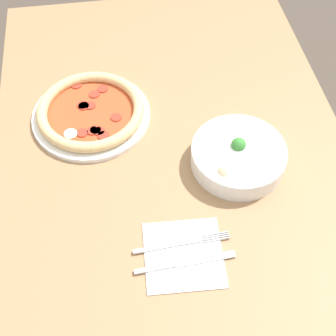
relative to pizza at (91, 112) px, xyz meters
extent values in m
plane|color=#4C4238|center=(0.10, 0.18, -0.80)|extent=(8.00, 8.00, 0.00)
cube|color=#99724C|center=(0.10, 0.18, -0.03)|extent=(1.16, 0.81, 0.03)
cylinder|color=olive|center=(-0.41, -0.16, -0.42)|extent=(0.06, 0.06, 0.75)
cylinder|color=olive|center=(-0.41, 0.51, -0.42)|extent=(0.06, 0.06, 0.75)
cylinder|color=white|center=(0.00, 0.00, -0.01)|extent=(0.28, 0.28, 0.01)
torus|color=#DBB77A|center=(0.00, 0.00, 0.01)|extent=(0.26, 0.26, 0.03)
cylinder|color=#B74723|center=(0.00, 0.00, 0.00)|extent=(0.22, 0.22, 0.01)
cylinder|color=#A83323|center=(-0.07, 0.03, 0.00)|extent=(0.03, 0.03, 0.00)
cylinder|color=#A83323|center=(0.06, 0.01, 0.00)|extent=(0.03, 0.03, 0.00)
cylinder|color=#A83323|center=(0.06, 0.02, 0.00)|extent=(0.03, 0.03, 0.00)
cylinder|color=#A83323|center=(-0.10, -0.03, 0.00)|extent=(0.03, 0.03, 0.00)
cylinder|color=#A83323|center=(-0.06, 0.01, 0.00)|extent=(0.03, 0.03, 0.00)
cylinder|color=#A83323|center=(-0.02, 0.00, 0.00)|extent=(0.03, 0.03, 0.00)
cylinder|color=#A83323|center=(-0.02, -0.02, 0.00)|extent=(0.03, 0.03, 0.00)
cylinder|color=#A83323|center=(0.03, 0.06, 0.00)|extent=(0.03, 0.03, 0.00)
cylinder|color=#A83323|center=(-0.02, -0.02, 0.00)|extent=(0.03, 0.03, 0.00)
cylinder|color=#A83323|center=(0.06, -0.02, 0.00)|extent=(0.03, 0.03, 0.00)
cylinder|color=#A83323|center=(0.08, 0.02, 0.00)|extent=(0.03, 0.03, 0.00)
cylinder|color=#A83323|center=(0.06, 0.00, 0.00)|extent=(0.03, 0.03, 0.00)
ellipsoid|color=silver|center=(0.06, -0.05, 0.00)|extent=(0.03, 0.03, 0.01)
cylinder|color=white|center=(0.19, 0.31, 0.01)|extent=(0.21, 0.21, 0.05)
torus|color=white|center=(0.19, 0.31, 0.03)|extent=(0.21, 0.21, 0.01)
ellipsoid|color=tan|center=(0.20, 0.28, 0.02)|extent=(0.03, 0.04, 0.02)
ellipsoid|color=tan|center=(0.17, 0.30, 0.02)|extent=(0.04, 0.03, 0.02)
ellipsoid|color=tan|center=(0.24, 0.35, 0.02)|extent=(0.04, 0.04, 0.02)
ellipsoid|color=#998466|center=(0.24, 0.26, 0.03)|extent=(0.04, 0.04, 0.02)
ellipsoid|color=tan|center=(0.25, 0.29, 0.02)|extent=(0.04, 0.04, 0.02)
ellipsoid|color=#998466|center=(0.11, 0.33, 0.02)|extent=(0.04, 0.04, 0.02)
sphere|color=#388433|center=(0.18, 0.31, 0.03)|extent=(0.03, 0.03, 0.03)
cube|color=white|center=(0.39, 0.16, -0.02)|extent=(0.16, 0.16, 0.00)
cube|color=silver|center=(0.37, 0.13, -0.01)|extent=(0.01, 0.14, 0.00)
cube|color=silver|center=(0.37, 0.23, -0.01)|extent=(0.00, 0.06, 0.00)
cube|color=silver|center=(0.37, 0.23, -0.01)|extent=(0.00, 0.06, 0.00)
cube|color=silver|center=(0.36, 0.23, -0.01)|extent=(0.00, 0.06, 0.00)
cube|color=silver|center=(0.36, 0.23, -0.01)|extent=(0.00, 0.06, 0.00)
cube|color=silver|center=(0.41, 0.10, -0.01)|extent=(0.01, 0.08, 0.01)
cube|color=silver|center=(0.41, 0.20, -0.01)|extent=(0.02, 0.12, 0.00)
camera|label=1|loc=(0.79, 0.07, 0.81)|focal=50.00mm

